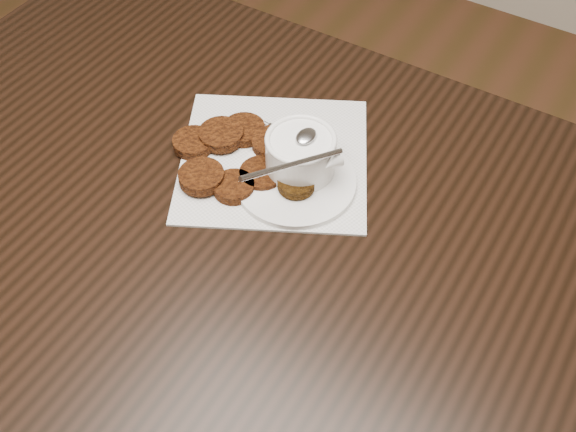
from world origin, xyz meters
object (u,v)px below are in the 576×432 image
(table, at_px, (274,369))
(sauce_ramekin, at_px, (301,138))
(napkin, at_px, (274,159))
(plate_with_patty, at_px, (296,179))

(table, distance_m, sauce_ramekin, 0.47)
(table, bearing_deg, sauce_ramekin, 102.23)
(table, xyz_separation_m, napkin, (-0.08, 0.13, 0.38))
(napkin, bearing_deg, sauce_ramekin, -5.39)
(sauce_ramekin, distance_m, plate_with_patty, 0.07)
(napkin, bearing_deg, table, -59.82)
(table, height_order, plate_with_patty, plate_with_patty)
(table, xyz_separation_m, plate_with_patty, (-0.02, 0.11, 0.39))
(napkin, bearing_deg, plate_with_patty, -26.51)
(table, distance_m, plate_with_patty, 0.40)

